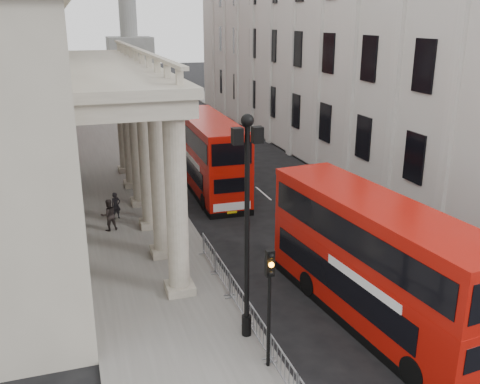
{
  "coord_description": "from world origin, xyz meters",
  "views": [
    {
      "loc": [
        -6.19,
        -12.46,
        11.44
      ],
      "look_at": [
        1.82,
        12.26,
        2.93
      ],
      "focal_mm": 40.0,
      "sensor_mm": 36.0,
      "label": 1
    }
  ],
  "objects_px": {
    "lamp_post_south": "(247,215)",
    "traffic_light": "(270,287)",
    "bus_near": "(374,260)",
    "lamp_post_north": "(132,94)",
    "pedestrian_b": "(109,215)",
    "bus_far": "(209,153)",
    "pedestrian_a": "(116,206)",
    "pedestrian_c": "(151,203)",
    "lamp_post_mid": "(164,128)"
  },
  "relations": [
    {
      "from": "lamp_post_south",
      "to": "traffic_light",
      "type": "xyz_separation_m",
      "value": [
        0.1,
        -2.02,
        -1.8
      ]
    },
    {
      "from": "bus_near",
      "to": "traffic_light",
      "type": "bearing_deg",
      "value": -166.59
    },
    {
      "from": "lamp_post_north",
      "to": "traffic_light",
      "type": "height_order",
      "value": "lamp_post_north"
    },
    {
      "from": "lamp_post_south",
      "to": "traffic_light",
      "type": "relative_size",
      "value": 1.93
    },
    {
      "from": "traffic_light",
      "to": "pedestrian_b",
      "type": "height_order",
      "value": "traffic_light"
    },
    {
      "from": "bus_far",
      "to": "pedestrian_b",
      "type": "bearing_deg",
      "value": -140.21
    },
    {
      "from": "bus_far",
      "to": "pedestrian_a",
      "type": "relative_size",
      "value": 7.31
    },
    {
      "from": "pedestrian_a",
      "to": "pedestrian_c",
      "type": "relative_size",
      "value": 0.83
    },
    {
      "from": "pedestrian_b",
      "to": "bus_near",
      "type": "bearing_deg",
      "value": 112.17
    },
    {
      "from": "lamp_post_south",
      "to": "pedestrian_c",
      "type": "xyz_separation_m",
      "value": [
        -1.45,
        13.24,
        -3.83
      ]
    },
    {
      "from": "lamp_post_south",
      "to": "lamp_post_mid",
      "type": "xyz_separation_m",
      "value": [
        0.0,
        16.0,
        0.0
      ]
    },
    {
      "from": "traffic_light",
      "to": "pedestrian_b",
      "type": "relative_size",
      "value": 2.37
    },
    {
      "from": "bus_far",
      "to": "pedestrian_c",
      "type": "height_order",
      "value": "bus_far"
    },
    {
      "from": "lamp_post_south",
      "to": "lamp_post_north",
      "type": "distance_m",
      "value": 32.0
    },
    {
      "from": "bus_near",
      "to": "pedestrian_a",
      "type": "bearing_deg",
      "value": 115.2
    },
    {
      "from": "bus_near",
      "to": "pedestrian_b",
      "type": "xyz_separation_m",
      "value": [
        -9.07,
        12.42,
        -1.54
      ]
    },
    {
      "from": "bus_far",
      "to": "pedestrian_a",
      "type": "xyz_separation_m",
      "value": [
        -6.74,
        -4.06,
        -1.7
      ]
    },
    {
      "from": "traffic_light",
      "to": "bus_near",
      "type": "height_order",
      "value": "bus_near"
    },
    {
      "from": "lamp_post_north",
      "to": "pedestrian_a",
      "type": "xyz_separation_m",
      "value": [
        -3.42,
        -18.11,
        -4.0
      ]
    },
    {
      "from": "pedestrian_a",
      "to": "pedestrian_b",
      "type": "bearing_deg",
      "value": -129.29
    },
    {
      "from": "lamp_post_mid",
      "to": "pedestrian_c",
      "type": "xyz_separation_m",
      "value": [
        -1.45,
        -2.76,
        -3.83
      ]
    },
    {
      "from": "traffic_light",
      "to": "pedestrian_a",
      "type": "relative_size",
      "value": 2.7
    },
    {
      "from": "lamp_post_south",
      "to": "pedestrian_c",
      "type": "distance_m",
      "value": 13.86
    },
    {
      "from": "lamp_post_mid",
      "to": "pedestrian_c",
      "type": "relative_size",
      "value": 4.33
    },
    {
      "from": "lamp_post_mid",
      "to": "traffic_light",
      "type": "relative_size",
      "value": 1.93
    },
    {
      "from": "lamp_post_south",
      "to": "bus_far",
      "type": "distance_m",
      "value": 18.4
    },
    {
      "from": "lamp_post_mid",
      "to": "bus_near",
      "type": "bearing_deg",
      "value": -72.65
    },
    {
      "from": "lamp_post_mid",
      "to": "bus_near",
      "type": "xyz_separation_m",
      "value": [
        5.09,
        -16.28,
        -2.34
      ]
    },
    {
      "from": "bus_far",
      "to": "pedestrian_b",
      "type": "xyz_separation_m",
      "value": [
        -7.3,
        -5.81,
        -1.58
      ]
    },
    {
      "from": "lamp_post_south",
      "to": "bus_far",
      "type": "xyz_separation_m",
      "value": [
        3.32,
        17.95,
        -2.3
      ]
    },
    {
      "from": "pedestrian_a",
      "to": "traffic_light",
      "type": "bearing_deg",
      "value": -99.18
    },
    {
      "from": "traffic_light",
      "to": "pedestrian_b",
      "type": "bearing_deg",
      "value": 106.07
    },
    {
      "from": "lamp_post_south",
      "to": "bus_far",
      "type": "bearing_deg",
      "value": 79.52
    },
    {
      "from": "lamp_post_mid",
      "to": "bus_far",
      "type": "xyz_separation_m",
      "value": [
        3.32,
        1.95,
        -2.3
      ]
    },
    {
      "from": "pedestrian_b",
      "to": "pedestrian_c",
      "type": "distance_m",
      "value": 2.76
    },
    {
      "from": "lamp_post_north",
      "to": "pedestrian_a",
      "type": "distance_m",
      "value": 18.86
    },
    {
      "from": "lamp_post_north",
      "to": "traffic_light",
      "type": "bearing_deg",
      "value": -89.83
    },
    {
      "from": "bus_near",
      "to": "bus_far",
      "type": "distance_m",
      "value": 18.32
    },
    {
      "from": "lamp_post_mid",
      "to": "pedestrian_a",
      "type": "relative_size",
      "value": 5.23
    },
    {
      "from": "lamp_post_south",
      "to": "traffic_light",
      "type": "distance_m",
      "value": 2.71
    },
    {
      "from": "bus_far",
      "to": "pedestrian_c",
      "type": "bearing_deg",
      "value": -134.1
    },
    {
      "from": "traffic_light",
      "to": "bus_far",
      "type": "xyz_separation_m",
      "value": [
        3.22,
        19.97,
        -0.5
      ]
    },
    {
      "from": "lamp_post_north",
      "to": "pedestrian_c",
      "type": "bearing_deg",
      "value": -94.41
    },
    {
      "from": "pedestrian_c",
      "to": "traffic_light",
      "type": "bearing_deg",
      "value": -81.08
    },
    {
      "from": "lamp_post_south",
      "to": "bus_far",
      "type": "relative_size",
      "value": 0.72
    },
    {
      "from": "lamp_post_north",
      "to": "bus_far",
      "type": "relative_size",
      "value": 0.72
    },
    {
      "from": "lamp_post_north",
      "to": "bus_near",
      "type": "bearing_deg",
      "value": -81.04
    },
    {
      "from": "traffic_light",
      "to": "pedestrian_b",
      "type": "xyz_separation_m",
      "value": [
        -4.08,
        14.16,
        -2.08
      ]
    },
    {
      "from": "pedestrian_b",
      "to": "lamp_post_mid",
      "type": "bearing_deg",
      "value": -149.82
    },
    {
      "from": "bus_far",
      "to": "lamp_post_north",
      "type": "bearing_deg",
      "value": 104.55
    }
  ]
}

